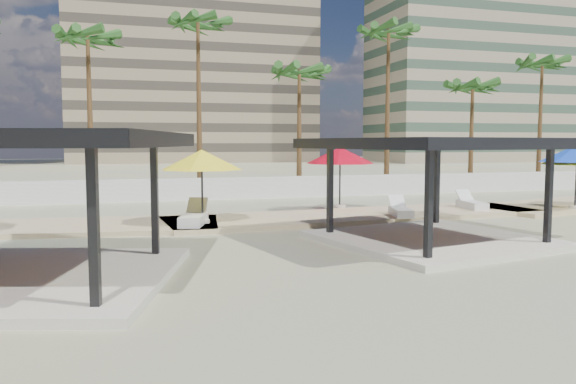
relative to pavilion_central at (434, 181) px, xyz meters
name	(u,v)px	position (x,y,z in m)	size (l,w,h in m)	color
ground	(396,252)	(-1.76, -0.95, -1.93)	(200.00, 200.00, 0.00)	tan
promenade	(354,214)	(0.24, 6.72, -1.87)	(44.45, 7.97, 0.24)	#C6B284
boundary_wall	(261,188)	(-1.76, 15.05, -1.33)	(56.00, 0.30, 1.20)	silver
building_mid	(192,73)	(2.24, 77.05, 12.34)	(38.00, 16.00, 30.40)	#847259
building_east	(473,55)	(46.24, 65.05, 15.33)	(32.00, 15.00, 36.40)	gray
pavilion_central	(434,181)	(0.00, 0.00, 0.00)	(7.56, 7.56, 3.24)	beige
pavilion_west	(21,194)	(-11.35, -1.85, 0.06)	(8.15, 8.15, 3.34)	beige
umbrella_b	(202,160)	(-6.42, 5.13, 0.55)	(3.89, 3.89, 2.67)	beige
umbrella_c	(340,156)	(0.22, 8.25, 0.59)	(3.88, 3.88, 2.72)	beige
lounger_a	(194,218)	(-6.76, 4.90, -1.54)	(1.36, 2.40, 0.86)	white
lounger_b	(400,211)	(1.49, 4.90, -1.57)	(1.15, 2.09, 0.75)	white
lounger_c	(471,204)	(5.71, 6.23, -1.57)	(0.96, 2.12, 0.77)	white
palm_c	(88,44)	(-10.76, 17.15, 6.43)	(3.00, 3.00, 9.54)	brown
palm_d	(198,31)	(-4.76, 17.95, 7.61)	(3.00, 3.00, 10.80)	brown
palm_e	(299,77)	(1.24, 17.45, 5.12)	(3.00, 3.00, 8.15)	brown
palm_f	(389,39)	(7.24, 17.65, 7.72)	(3.00, 3.00, 10.92)	brown
palm_g	(473,90)	(13.24, 17.25, 4.61)	(3.00, 3.00, 7.62)	brown
palm_h	(542,69)	(19.24, 17.85, 6.33)	(3.00, 3.00, 9.44)	brown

